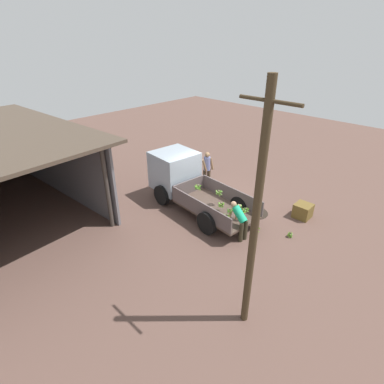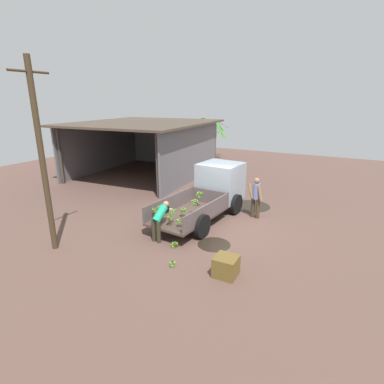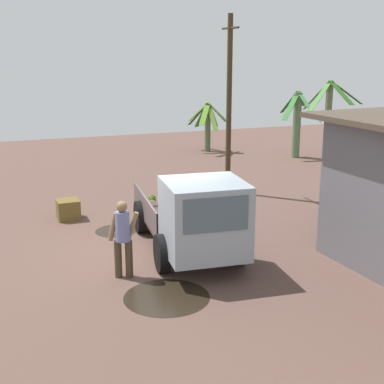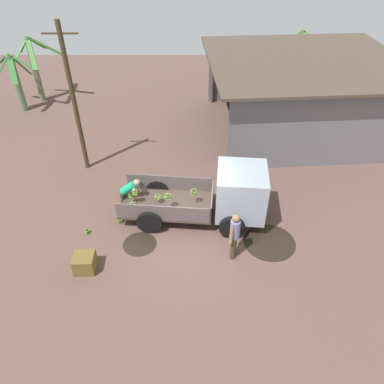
{
  "view_description": "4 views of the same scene",
  "coord_description": "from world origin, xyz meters",
  "px_view_note": "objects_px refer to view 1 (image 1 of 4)",
  "views": [
    {
      "loc": [
        -7.03,
        8.36,
        6.42
      ],
      "look_at": [
        -0.36,
        1.5,
        1.37
      ],
      "focal_mm": 28.0,
      "sensor_mm": 36.0,
      "label": 1
    },
    {
      "loc": [
        -9.99,
        -4.5,
        4.67
      ],
      "look_at": [
        0.37,
        1.09,
        1.03
      ],
      "focal_mm": 28.0,
      "sensor_mm": 36.0,
      "label": 2
    },
    {
      "loc": [
        11.95,
        -3.63,
        4.75
      ],
      "look_at": [
        0.63,
        0.54,
        1.53
      ],
      "focal_mm": 50.0,
      "sensor_mm": 36.0,
      "label": 3
    },
    {
      "loc": [
        0.11,
        -9.45,
        9.0
      ],
      "look_at": [
        0.11,
        0.55,
        1.1
      ],
      "focal_mm": 35.0,
      "sensor_mm": 36.0,
      "label": 4
    }
  ],
  "objects_px": {
    "person_worker_loading": "(240,219)",
    "banana_bunch_on_ground_1": "(257,229)",
    "person_foreground_visitor": "(207,168)",
    "banana_bunch_on_ground_0": "(290,235)",
    "wooden_crate_0": "(303,211)",
    "utility_pole": "(256,219)",
    "cargo_truck": "(181,177)"
  },
  "relations": [
    {
      "from": "banana_bunch_on_ground_0",
      "to": "banana_bunch_on_ground_1",
      "type": "height_order",
      "value": "same"
    },
    {
      "from": "banana_bunch_on_ground_0",
      "to": "wooden_crate_0",
      "type": "relative_size",
      "value": 0.32
    },
    {
      "from": "utility_pole",
      "to": "wooden_crate_0",
      "type": "bearing_deg",
      "value": -78.1
    },
    {
      "from": "person_worker_loading",
      "to": "person_foreground_visitor",
      "type": "bearing_deg",
      "value": -25.45
    },
    {
      "from": "person_foreground_visitor",
      "to": "banana_bunch_on_ground_1",
      "type": "relative_size",
      "value": 6.54
    },
    {
      "from": "utility_pole",
      "to": "person_worker_loading",
      "type": "height_order",
      "value": "utility_pole"
    },
    {
      "from": "cargo_truck",
      "to": "wooden_crate_0",
      "type": "bearing_deg",
      "value": -147.37
    },
    {
      "from": "banana_bunch_on_ground_0",
      "to": "banana_bunch_on_ground_1",
      "type": "xyz_separation_m",
      "value": [
        1.04,
        0.56,
        0.01
      ]
    },
    {
      "from": "person_foreground_visitor",
      "to": "cargo_truck",
      "type": "bearing_deg",
      "value": -71.31
    },
    {
      "from": "utility_pole",
      "to": "person_worker_loading",
      "type": "relative_size",
      "value": 4.45
    },
    {
      "from": "cargo_truck",
      "to": "banana_bunch_on_ground_0",
      "type": "height_order",
      "value": "cargo_truck"
    },
    {
      "from": "banana_bunch_on_ground_0",
      "to": "person_worker_loading",
      "type": "bearing_deg",
      "value": 44.6
    },
    {
      "from": "cargo_truck",
      "to": "utility_pole",
      "type": "distance_m",
      "value": 6.75
    },
    {
      "from": "person_foreground_visitor",
      "to": "banana_bunch_on_ground_1",
      "type": "height_order",
      "value": "person_foreground_visitor"
    },
    {
      "from": "utility_pole",
      "to": "person_foreground_visitor",
      "type": "xyz_separation_m",
      "value": [
        5.72,
        -4.98,
        -2.07
      ]
    },
    {
      "from": "person_foreground_visitor",
      "to": "banana_bunch_on_ground_1",
      "type": "bearing_deg",
      "value": -6.9
    },
    {
      "from": "banana_bunch_on_ground_1",
      "to": "person_foreground_visitor",
      "type": "bearing_deg",
      "value": -21.97
    },
    {
      "from": "person_foreground_visitor",
      "to": "utility_pole",
      "type": "bearing_deg",
      "value": -25.95
    },
    {
      "from": "cargo_truck",
      "to": "person_foreground_visitor",
      "type": "distance_m",
      "value": 1.77
    },
    {
      "from": "person_foreground_visitor",
      "to": "wooden_crate_0",
      "type": "xyz_separation_m",
      "value": [
        -4.55,
        -0.57,
        -0.66
      ]
    },
    {
      "from": "banana_bunch_on_ground_0",
      "to": "person_foreground_visitor",
      "type": "bearing_deg",
      "value": -11.42
    },
    {
      "from": "utility_pole",
      "to": "person_foreground_visitor",
      "type": "bearing_deg",
      "value": -41.03
    },
    {
      "from": "person_foreground_visitor",
      "to": "wooden_crate_0",
      "type": "height_order",
      "value": "person_foreground_visitor"
    },
    {
      "from": "banana_bunch_on_ground_1",
      "to": "utility_pole",
      "type": "bearing_deg",
      "value": 118.92
    },
    {
      "from": "banana_bunch_on_ground_0",
      "to": "wooden_crate_0",
      "type": "height_order",
      "value": "wooden_crate_0"
    },
    {
      "from": "wooden_crate_0",
      "to": "person_foreground_visitor",
      "type": "bearing_deg",
      "value": 7.12
    },
    {
      "from": "person_worker_loading",
      "to": "banana_bunch_on_ground_1",
      "type": "bearing_deg",
      "value": -103.25
    },
    {
      "from": "person_worker_loading",
      "to": "banana_bunch_on_ground_1",
      "type": "height_order",
      "value": "person_worker_loading"
    },
    {
      "from": "person_worker_loading",
      "to": "wooden_crate_0",
      "type": "xyz_separation_m",
      "value": [
        -1.01,
        -2.85,
        -0.49
      ]
    },
    {
      "from": "utility_pole",
      "to": "banana_bunch_on_ground_1",
      "type": "height_order",
      "value": "utility_pole"
    },
    {
      "from": "banana_bunch_on_ground_0",
      "to": "utility_pole",
      "type": "bearing_deg",
      "value": 102.11
    },
    {
      "from": "banana_bunch_on_ground_1",
      "to": "wooden_crate_0",
      "type": "distance_m",
      "value": 2.24
    }
  ]
}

